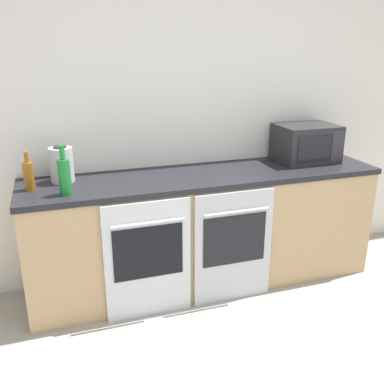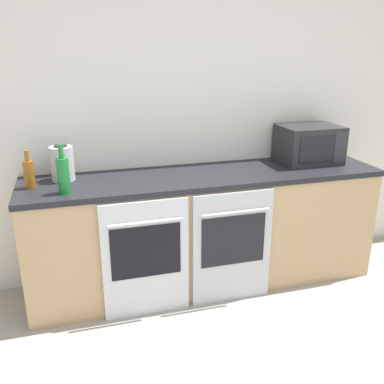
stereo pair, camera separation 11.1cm
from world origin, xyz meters
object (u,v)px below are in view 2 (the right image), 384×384
(kettle, at_px, (62,163))
(microwave, at_px, (309,144))
(bottle_amber, at_px, (29,173))
(oven_left, at_px, (146,259))
(oven_right, at_px, (232,247))
(bottle_green, at_px, (63,174))

(kettle, bearing_deg, microwave, -1.34)
(microwave, xyz_separation_m, bottle_amber, (-2.08, -0.07, -0.05))
(oven_left, height_order, oven_right, same)
(oven_right, distance_m, microwave, 1.06)
(oven_right, height_order, microwave, microwave)
(oven_right, xyz_separation_m, microwave, (0.78, 0.39, 0.60))
(bottle_green, height_order, bottle_amber, bottle_green)
(oven_left, bearing_deg, kettle, 137.68)
(oven_right, xyz_separation_m, bottle_green, (-1.09, 0.15, 0.58))
(oven_left, bearing_deg, oven_right, 0.00)
(microwave, bearing_deg, oven_left, -164.24)
(oven_right, bearing_deg, kettle, 158.24)
(oven_left, xyz_separation_m, bottle_amber, (-0.69, 0.32, 0.56))
(microwave, height_order, bottle_amber, microwave)
(bottle_green, relative_size, kettle, 1.27)
(oven_right, height_order, bottle_green, bottle_green)
(oven_left, relative_size, kettle, 3.34)
(oven_right, height_order, kettle, kettle)
(microwave, bearing_deg, kettle, 178.66)
(oven_right, xyz_separation_m, bottle_amber, (-1.30, 0.32, 0.56))
(oven_left, xyz_separation_m, bottle_green, (-0.47, 0.15, 0.58))
(oven_left, height_order, bottle_green, bottle_green)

